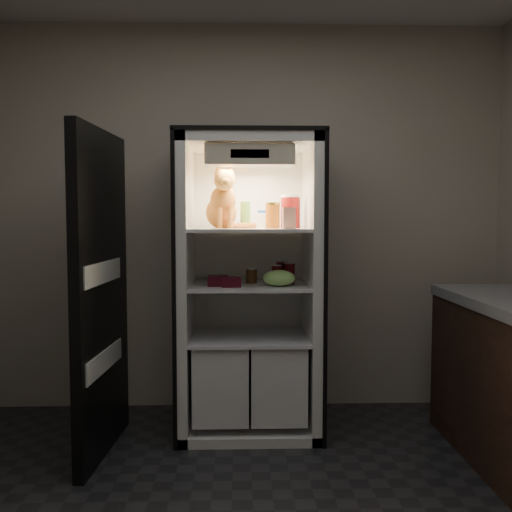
{
  "coord_description": "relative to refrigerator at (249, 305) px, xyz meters",
  "views": [
    {
      "loc": [
        -0.06,
        -2.25,
        1.36
      ],
      "look_at": [
        0.04,
        1.32,
        1.11
      ],
      "focal_mm": 40.0,
      "sensor_mm": 36.0,
      "label": 1
    }
  ],
  "objects": [
    {
      "name": "parmesan_shaker",
      "position": [
        -0.02,
        0.02,
        0.58
      ],
      "size": [
        0.06,
        0.06,
        0.17
      ],
      "color": "#268E3F",
      "rests_on": "refrigerator"
    },
    {
      "name": "grape_bag",
      "position": [
        0.18,
        -0.2,
        0.2
      ],
      "size": [
        0.2,
        0.14,
        0.1
      ],
      "primitive_type": "ellipsoid",
      "color": "#90D463",
      "rests_on": "refrigerator"
    },
    {
      "name": "soda_can_a",
      "position": [
        0.21,
        0.05,
        0.21
      ],
      "size": [
        0.07,
        0.07,
        0.13
      ],
      "color": "black",
      "rests_on": "refrigerator"
    },
    {
      "name": "refrigerator",
      "position": [
        0.0,
        0.0,
        0.0
      ],
      "size": [
        0.9,
        0.72,
        1.88
      ],
      "color": "white",
      "rests_on": "floor"
    },
    {
      "name": "salsa_jar",
      "position": [
        0.15,
        -0.06,
        0.58
      ],
      "size": [
        0.09,
        0.09,
        0.16
      ],
      "color": "maroon",
      "rests_on": "refrigerator"
    },
    {
      "name": "soda_can_b",
      "position": [
        0.25,
        -0.06,
        0.21
      ],
      "size": [
        0.07,
        0.07,
        0.13
      ],
      "color": "black",
      "rests_on": "refrigerator"
    },
    {
      "name": "tabby_cat",
      "position": [
        -0.17,
        -0.02,
        0.64
      ],
      "size": [
        0.34,
        0.38,
        0.39
      ],
      "rotation": [
        0.0,
        0.0,
        0.16
      ],
      "color": "#B75117",
      "rests_on": "refrigerator"
    },
    {
      "name": "soda_can_c",
      "position": [
        0.17,
        -0.09,
        0.21
      ],
      "size": [
        0.06,
        0.06,
        0.12
      ],
      "color": "black",
      "rests_on": "refrigerator"
    },
    {
      "name": "pepper_jar",
      "position": [
        0.27,
        0.01,
        0.6
      ],
      "size": [
        0.13,
        0.13,
        0.21
      ],
      "color": "#9F1A15",
      "rests_on": "refrigerator"
    },
    {
      "name": "room_shell",
      "position": [
        0.0,
        -1.38,
        0.83
      ],
      "size": [
        3.6,
        3.6,
        3.6
      ],
      "color": "white",
      "rests_on": "floor"
    },
    {
      "name": "cream_carton",
      "position": [
        0.24,
        -0.24,
        0.56
      ],
      "size": [
        0.07,
        0.07,
        0.13
      ],
      "primitive_type": "cube",
      "color": "silver",
      "rests_on": "refrigerator"
    },
    {
      "name": "mayo_tub",
      "position": [
        0.1,
        0.11,
        0.56
      ],
      "size": [
        0.08,
        0.08,
        0.11
      ],
      "color": "white",
      "rests_on": "refrigerator"
    },
    {
      "name": "berry_box_right",
      "position": [
        -0.11,
        -0.22,
        0.18
      ],
      "size": [
        0.11,
        0.11,
        0.06
      ],
      "primitive_type": "cube",
      "color": "#4B0C1B",
      "rests_on": "refrigerator"
    },
    {
      "name": "fridge_door",
      "position": [
        -0.85,
        -0.39,
        0.12
      ],
      "size": [
        0.12,
        0.87,
        1.85
      ],
      "rotation": [
        0.0,
        0.0,
        -0.07
      ],
      "color": "black",
      "rests_on": "floor"
    },
    {
      "name": "condiment_jar",
      "position": [
        0.02,
        -0.03,
        0.2
      ],
      "size": [
        0.07,
        0.07,
        0.1
      ],
      "color": "#533217",
      "rests_on": "refrigerator"
    },
    {
      "name": "berry_box_left",
      "position": [
        -0.19,
        -0.17,
        0.18
      ],
      "size": [
        0.12,
        0.12,
        0.06
      ],
      "primitive_type": "cube",
      "color": "#4B0C1B",
      "rests_on": "refrigerator"
    }
  ]
}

